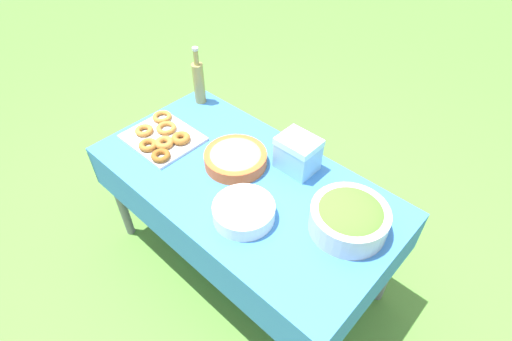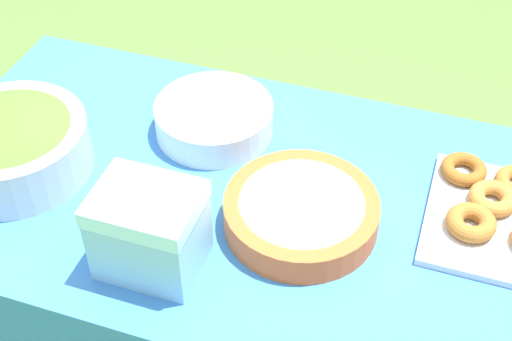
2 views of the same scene
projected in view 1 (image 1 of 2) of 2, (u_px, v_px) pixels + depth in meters
ground_plane at (246, 261)px, 2.36m from camera, size 14.00×14.00×0.00m
picnic_table at (243, 192)px, 1.95m from camera, size 1.49×0.79×0.69m
salad_bowl at (349, 217)px, 1.62m from camera, size 0.32×0.32×0.13m
pasta_bowl at (236, 157)px, 1.93m from camera, size 0.31×0.31×0.08m
donut_platter at (162, 137)px, 2.08m from camera, size 0.39×0.33×0.05m
plate_stack at (244, 212)px, 1.69m from camera, size 0.27×0.27×0.07m
olive_oil_bottle at (199, 81)px, 2.26m from camera, size 0.07×0.07×0.34m
cooler_box at (298, 154)px, 1.88m from camera, size 0.19×0.15×0.18m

